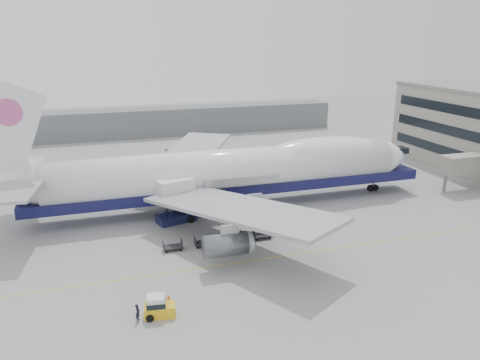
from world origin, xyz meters
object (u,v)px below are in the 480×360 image
object	(u,v)px
ground_worker	(138,313)
airliner	(233,171)
baggage_tug	(158,307)
catering_truck	(175,198)

from	to	relation	value
ground_worker	airliner	bearing A→B (deg)	-15.30
airliner	baggage_tug	distance (m)	30.32
ground_worker	baggage_tug	bearing A→B (deg)	-65.84
airliner	catering_truck	world-z (taller)	airliner
airliner	catering_truck	distance (m)	10.20
airliner	baggage_tug	bearing A→B (deg)	-120.11
airliner	catering_truck	size ratio (longest dim) A/B	10.88
baggage_tug	ground_worker	world-z (taller)	baggage_tug
catering_truck	ground_worker	size ratio (longest dim) A/B	3.64
baggage_tug	ground_worker	bearing A→B (deg)	-165.84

